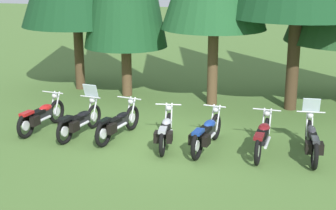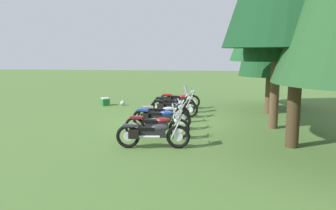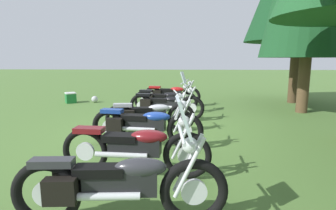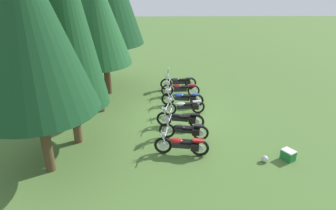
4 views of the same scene
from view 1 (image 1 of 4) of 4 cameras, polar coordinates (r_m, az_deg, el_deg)
ground_plane at (r=13.81m, az=-0.40°, el=-4.39°), size 80.00×80.00×0.00m
motorcycle_0 at (r=15.18m, az=-14.08°, el=-1.16°), size 0.80×2.20×1.02m
motorcycle_1 at (r=14.48m, az=-9.94°, el=-1.71°), size 0.80×2.18×1.37m
motorcycle_2 at (r=14.15m, az=-5.69°, el=-2.04°), size 0.87×2.26×1.02m
motorcycle_3 at (r=13.48m, az=-0.26°, el=-2.91°), size 0.76×2.18×1.00m
motorcycle_4 at (r=13.29m, az=4.35°, el=-3.14°), size 0.75×2.33×1.02m
motorcycle_5 at (r=13.22m, az=10.59°, el=-3.45°), size 0.74×2.29×1.01m
motorcycle_6 at (r=13.23m, az=15.87°, el=-3.76°), size 0.72×2.29×1.38m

